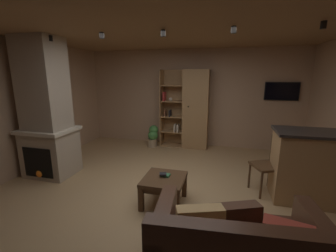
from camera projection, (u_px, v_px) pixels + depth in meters
floor at (162, 195)px, 3.61m from camera, size 5.66×5.64×0.02m
wall_back at (191, 98)px, 6.01m from camera, size 5.78×0.06×2.54m
wall_left at (9, 110)px, 4.02m from camera, size 0.06×5.64×2.54m
ceiling at (161, 25)px, 3.04m from camera, size 5.66×5.64×0.02m
window_pane_back at (173, 102)px, 6.13m from camera, size 0.57×0.01×0.93m
stone_fireplace at (47, 116)px, 4.12m from camera, size 0.93×0.76×2.54m
bookshelf_cabinet at (192, 110)px, 5.79m from camera, size 1.25×0.41×2.03m
kitchen_bar_counter at (324, 168)px, 3.29m from camera, size 1.44×0.64×1.09m
coffee_table at (164, 183)px, 3.30m from camera, size 0.60×0.62×0.41m
table_book_0 at (165, 175)px, 3.33m from camera, size 0.15×0.12×0.03m
table_book_1 at (163, 174)px, 3.30m from camera, size 0.12×0.12×0.02m
dining_chair at (272, 162)px, 3.58m from camera, size 0.55×0.55×0.92m
potted_floor_plant at (153, 136)px, 5.97m from camera, size 0.29×0.30×0.58m
wall_mounted_tv at (282, 91)px, 5.36m from camera, size 0.77×0.06×0.43m
track_light_spot_0 at (50, 38)px, 3.65m from camera, size 0.07×0.07×0.09m
track_light_spot_1 at (102, 36)px, 3.38m from camera, size 0.07×0.07×0.09m
track_light_spot_2 at (163, 33)px, 3.20m from camera, size 0.07×0.07×0.09m
track_light_spot_3 at (234, 30)px, 2.95m from camera, size 0.07×0.07×0.09m
track_light_spot_4 at (323, 25)px, 2.67m from camera, size 0.07×0.07×0.09m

